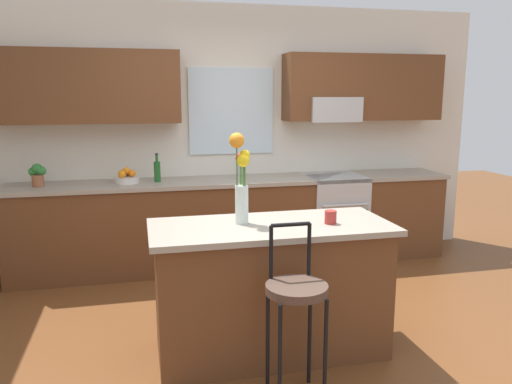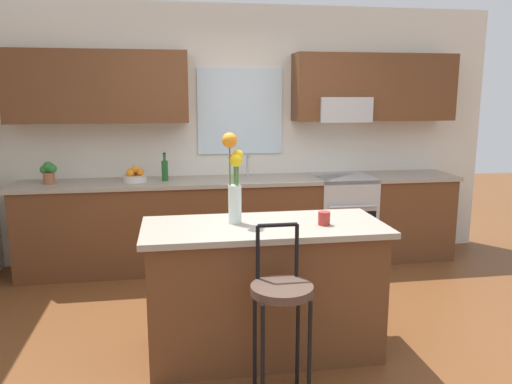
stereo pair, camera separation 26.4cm
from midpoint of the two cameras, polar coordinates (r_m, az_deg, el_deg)
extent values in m
plane|color=brown|center=(3.92, 4.37, -16.06)|extent=(14.00, 14.00, 0.00)
cube|color=silver|center=(5.53, -0.50, 6.52)|extent=(5.60, 0.12, 2.70)
cube|color=brown|center=(5.25, -16.01, 11.34)|extent=(1.75, 0.34, 0.70)
cube|color=brown|center=(5.69, 14.50, 11.35)|extent=(1.75, 0.34, 0.70)
cube|color=silver|center=(5.45, -0.39, 9.09)|extent=(0.91, 0.03, 0.90)
cube|color=#B7BABC|center=(5.53, 11.02, 9.13)|extent=(0.56, 0.36, 0.26)
cube|color=brown|center=(5.33, 0.11, -3.58)|extent=(4.50, 0.60, 0.88)
cube|color=#9E9384|center=(5.23, 0.11, 1.30)|extent=(4.56, 0.64, 0.04)
cube|color=#B7BABC|center=(5.25, 0.74, 0.78)|extent=(0.54, 0.38, 0.11)
cylinder|color=#B7BABC|center=(5.38, 0.44, 2.97)|extent=(0.02, 0.02, 0.22)
cylinder|color=#B7BABC|center=(5.30, 0.55, 4.05)|extent=(0.02, 0.12, 0.02)
cube|color=#B7BABC|center=(5.57, 11.02, -2.92)|extent=(0.60, 0.60, 0.92)
cube|color=black|center=(5.32, 12.09, -4.29)|extent=(0.52, 0.02, 0.40)
cylinder|color=#B7BABC|center=(5.23, 12.34, -1.64)|extent=(0.50, 0.02, 0.02)
cube|color=brown|center=(3.55, 3.06, -11.21)|extent=(1.55, 0.64, 0.88)
cube|color=#9E9384|center=(3.40, 3.14, -4.01)|extent=(1.63, 0.72, 0.04)
cylinder|color=black|center=(2.94, 3.46, -18.55)|extent=(0.02, 0.02, 0.66)
cylinder|color=black|center=(3.01, 8.75, -17.97)|extent=(0.02, 0.02, 0.66)
cylinder|color=black|center=(3.17, 2.34, -16.19)|extent=(0.02, 0.02, 0.66)
cylinder|color=black|center=(3.23, 7.21, -15.73)|extent=(0.02, 0.02, 0.66)
cylinder|color=#4C382D|center=(2.93, 5.57, -10.95)|extent=(0.36, 0.36, 0.05)
cylinder|color=black|center=(2.97, 2.76, -6.85)|extent=(0.02, 0.02, 0.32)
cylinder|color=black|center=(3.03, 7.13, -6.58)|extent=(0.02, 0.02, 0.32)
cylinder|color=black|center=(2.95, 5.02, -3.76)|extent=(0.23, 0.02, 0.02)
cylinder|color=silver|center=(3.39, -0.17, -1.43)|extent=(0.09, 0.09, 0.26)
cylinder|color=#3D722D|center=(3.37, 0.19, 0.93)|extent=(0.01, 0.01, 0.39)
sphere|color=yellow|center=(3.34, 0.19, 4.19)|extent=(0.07, 0.07, 0.07)
cylinder|color=#3D722D|center=(3.40, -0.22, 0.82)|extent=(0.01, 0.01, 0.36)
sphere|color=red|center=(3.38, -0.22, 3.83)|extent=(0.07, 0.07, 0.07)
cylinder|color=#3D722D|center=(3.34, -0.70, 1.71)|extent=(0.01, 0.01, 0.48)
sphere|color=orange|center=(3.31, -0.71, 5.85)|extent=(0.10, 0.10, 0.10)
cylinder|color=#3D722D|center=(3.34, 0.00, 0.57)|extent=(0.01, 0.01, 0.35)
sphere|color=yellow|center=(3.32, 0.00, 3.57)|extent=(0.08, 0.08, 0.08)
cylinder|color=#A52D28|center=(3.42, 9.90, -2.96)|extent=(0.08, 0.08, 0.09)
cylinder|color=silver|center=(5.16, -12.08, 1.48)|extent=(0.24, 0.24, 0.06)
sphere|color=orange|center=(5.15, -11.51, 2.22)|extent=(0.07, 0.07, 0.07)
sphere|color=orange|center=(5.20, -11.90, 2.29)|extent=(0.07, 0.07, 0.07)
sphere|color=orange|center=(5.18, -12.58, 2.23)|extent=(0.07, 0.07, 0.07)
sphere|color=orange|center=(5.12, -12.61, 2.13)|extent=(0.08, 0.08, 0.08)
sphere|color=orange|center=(5.14, -12.12, 2.53)|extent=(0.07, 0.07, 0.07)
cylinder|color=#1E5923|center=(5.14, -8.81, 2.37)|extent=(0.06, 0.06, 0.20)
cylinder|color=#1E5923|center=(5.12, -8.85, 3.88)|extent=(0.03, 0.03, 0.07)
cylinder|color=black|center=(5.12, -8.86, 4.32)|extent=(0.03, 0.03, 0.02)
cylinder|color=#9E5B3D|center=(5.26, -21.02, 1.45)|extent=(0.11, 0.11, 0.11)
sphere|color=#2D7A33|center=(5.24, -21.10, 2.69)|extent=(0.10, 0.10, 0.10)
sphere|color=#2D7A33|center=(5.27, -21.48, 2.36)|extent=(0.08, 0.08, 0.08)
sphere|color=#2D7A33|center=(5.23, -20.68, 2.47)|extent=(0.09, 0.09, 0.09)
camera|label=1|loc=(0.13, -88.15, 0.36)|focal=35.44mm
camera|label=2|loc=(0.13, 91.85, -0.36)|focal=35.44mm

